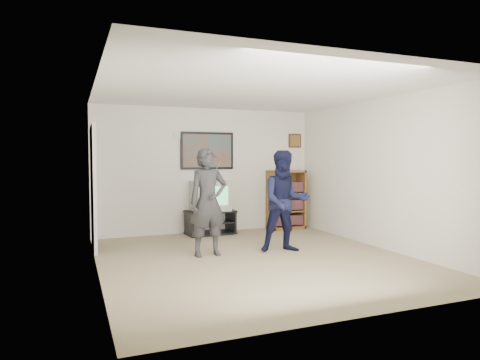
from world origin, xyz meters
TOP-DOWN VIEW (x-y plane):
  - room_shell at (0.00, 0.35)m, footprint 4.51×5.00m
  - media_stand at (-0.02, 2.23)m, footprint 0.97×0.58m
  - crt_television at (-0.02, 2.23)m, footprint 0.71×0.61m
  - bookshelf at (1.69, 2.28)m, footprint 0.75×0.43m
  - table_lamp at (1.61, 2.23)m, footprint 0.20×0.20m
  - person_tall at (-0.60, 0.49)m, footprint 0.63×0.43m
  - person_short at (0.64, 0.31)m, footprint 0.91×0.77m
  - controller_left at (-0.60, 0.73)m, footprint 0.07×0.12m
  - controller_right at (0.61, 0.55)m, footprint 0.07×0.13m
  - poster at (0.00, 2.48)m, footprint 1.10×0.03m
  - air_vent at (-0.55, 2.48)m, footprint 0.28×0.02m
  - small_picture at (2.00, 2.48)m, footprint 0.30×0.03m
  - doorway at (-2.23, 1.60)m, footprint 0.03×0.85m

SIDE VIEW (x-z plane):
  - media_stand at x=-0.02m, z-range 0.00..0.47m
  - bookshelf at x=1.69m, z-range 0.00..1.24m
  - crt_television at x=-0.02m, z-range 0.47..1.05m
  - person_short at x=0.64m, z-range 0.00..1.63m
  - person_tall at x=-0.60m, z-range 0.00..1.66m
  - controller_right at x=0.61m, z-range 0.98..1.02m
  - doorway at x=-2.23m, z-range 0.00..2.00m
  - controller_left at x=-0.60m, z-range 1.08..1.12m
  - room_shell at x=0.00m, z-range 0.00..2.50m
  - table_lamp at x=1.61m, z-range 1.24..1.55m
  - poster at x=0.00m, z-range 1.27..2.02m
  - small_picture at x=2.00m, z-range 1.73..2.03m
  - air_vent at x=-0.55m, z-range 1.88..2.02m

